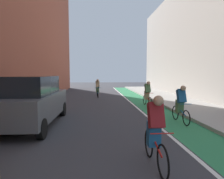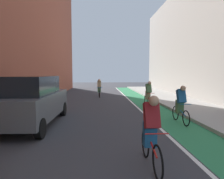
% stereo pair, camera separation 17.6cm
% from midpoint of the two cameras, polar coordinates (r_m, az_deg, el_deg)
% --- Properties ---
extents(ground_plane, '(70.55, 70.55, 0.00)m').
position_cam_midpoint_polar(ground_plane, '(10.45, -2.32, -6.77)').
color(ground_plane, '#38383D').
extents(bike_lane_paint, '(1.60, 32.07, 0.00)m').
position_cam_midpoint_polar(bike_lane_paint, '(12.83, 11.37, -4.69)').
color(bike_lane_paint, '#2D8451').
rests_on(bike_lane_paint, ground).
extents(lane_divider_stripe, '(0.12, 32.07, 0.00)m').
position_cam_midpoint_polar(lane_divider_stripe, '(12.64, 7.41, -4.78)').
color(lane_divider_stripe, white).
rests_on(lane_divider_stripe, ground).
extents(sidewalk_right, '(3.25, 32.07, 0.14)m').
position_cam_midpoint_polar(sidewalk_right, '(13.64, 21.30, -4.07)').
color(sidewalk_right, '#A8A59E').
rests_on(sidewalk_right, ground).
extents(building_facade_right, '(2.40, 28.07, 10.02)m').
position_cam_midpoint_polar(building_facade_right, '(16.84, 27.92, 14.21)').
color(building_facade_right, '#B2ADA3').
rests_on(building_facade_right, ground).
extents(parked_suv_gray, '(1.93, 4.56, 1.98)m').
position_cam_midpoint_polar(parked_suv_gray, '(8.33, -21.81, -2.97)').
color(parked_suv_gray, '#595B60').
rests_on(parked_suv_gray, ground).
extents(cyclist_lead, '(0.48, 1.75, 1.63)m').
position_cam_midpoint_polar(cyclist_lead, '(4.45, 12.57, -11.46)').
color(cyclist_lead, black).
rests_on(cyclist_lead, ground).
extents(cyclist_mid, '(0.48, 1.68, 1.60)m').
position_cam_midpoint_polar(cyclist_mid, '(8.65, 20.22, -4.05)').
color(cyclist_mid, black).
rests_on(cyclist_mid, ground).
extents(cyclist_trailing, '(0.48, 1.69, 1.60)m').
position_cam_midpoint_polar(cyclist_trailing, '(12.55, 11.12, -1.19)').
color(cyclist_trailing, black).
rests_on(cyclist_trailing, ground).
extents(cyclist_far, '(0.48, 1.72, 1.62)m').
position_cam_midpoint_polar(cyclist_far, '(16.90, -3.50, 0.55)').
color(cyclist_far, black).
rests_on(cyclist_far, ground).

